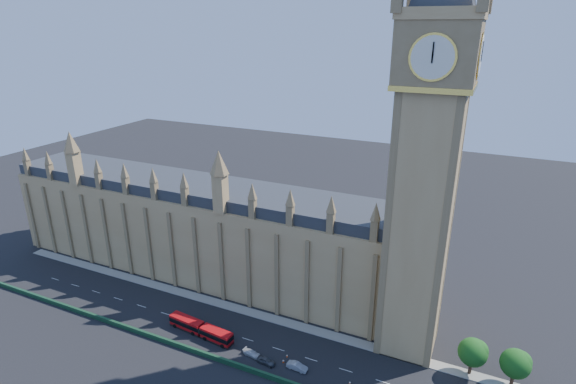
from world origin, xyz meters
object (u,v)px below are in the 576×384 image
at_px(car_silver, 297,366).
at_px(car_white, 252,353).
at_px(red_bus, 201,329).

xyz_separation_m(car_silver, car_white, (-10.87, -0.31, -0.14)).
xyz_separation_m(red_bus, car_silver, (25.44, -1.06, -0.82)).
height_order(red_bus, car_silver, red_bus).
relative_size(red_bus, car_white, 4.22).
relative_size(car_silver, car_white, 1.09).
bearing_deg(car_white, red_bus, 92.55).
bearing_deg(car_silver, car_white, 94.03).
height_order(red_bus, car_white, red_bus).
distance_m(red_bus, car_silver, 25.48).
distance_m(red_bus, car_white, 14.67).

